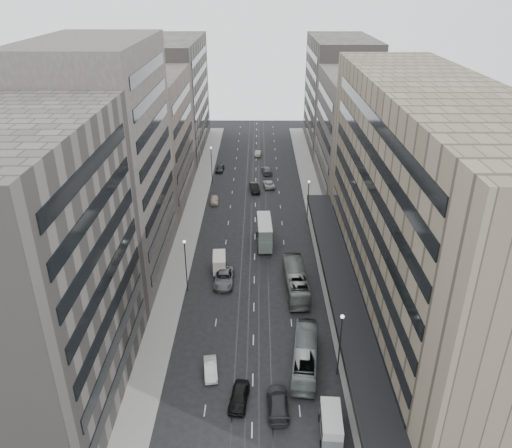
{
  "coord_description": "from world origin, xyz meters",
  "views": [
    {
      "loc": [
        0.59,
        -48.91,
        40.8
      ],
      "look_at": [
        0.23,
        19.94,
        6.98
      ],
      "focal_mm": 35.0,
      "sensor_mm": 36.0,
      "label": 1
    }
  ],
  "objects_px": {
    "bus_near": "(305,355)",
    "bus_far": "(296,280)",
    "sedan_0": "(239,397)",
    "vw_microbus": "(331,423)",
    "panel_van": "(219,262)",
    "double_decker": "(264,232)",
    "sedan_1": "(211,369)",
    "sedan_2": "(224,278)"
  },
  "relations": [
    {
      "from": "panel_van",
      "to": "sedan_0",
      "type": "height_order",
      "value": "panel_van"
    },
    {
      "from": "bus_near",
      "to": "sedan_2",
      "type": "height_order",
      "value": "bus_near"
    },
    {
      "from": "vw_microbus",
      "to": "bus_far",
      "type": "bearing_deg",
      "value": 97.25
    },
    {
      "from": "sedan_0",
      "to": "bus_near",
      "type": "bearing_deg",
      "value": 44.86
    },
    {
      "from": "double_decker",
      "to": "sedan_0",
      "type": "height_order",
      "value": "double_decker"
    },
    {
      "from": "bus_far",
      "to": "vw_microbus",
      "type": "xyz_separation_m",
      "value": [
        1.81,
        -25.66,
        -0.22
      ]
    },
    {
      "from": "bus_near",
      "to": "vw_microbus",
      "type": "height_order",
      "value": "bus_near"
    },
    {
      "from": "bus_far",
      "to": "double_decker",
      "type": "height_order",
      "value": "double_decker"
    },
    {
      "from": "sedan_0",
      "to": "sedan_1",
      "type": "distance_m",
      "value": 5.57
    },
    {
      "from": "panel_van",
      "to": "sedan_2",
      "type": "xyz_separation_m",
      "value": [
        0.92,
        -3.48,
        -0.65
      ]
    },
    {
      "from": "sedan_1",
      "to": "vw_microbus",
      "type": "bearing_deg",
      "value": -41.33
    },
    {
      "from": "bus_near",
      "to": "sedan_0",
      "type": "bearing_deg",
      "value": 44.54
    },
    {
      "from": "bus_near",
      "to": "double_decker",
      "type": "distance_m",
      "value": 30.13
    },
    {
      "from": "panel_van",
      "to": "sedan_0",
      "type": "relative_size",
      "value": 0.95
    },
    {
      "from": "bus_near",
      "to": "bus_far",
      "type": "relative_size",
      "value": 0.94
    },
    {
      "from": "bus_near",
      "to": "bus_far",
      "type": "distance_m",
      "value": 15.89
    },
    {
      "from": "vw_microbus",
      "to": "sedan_2",
      "type": "xyz_separation_m",
      "value": [
        -12.34,
        27.44,
        -0.58
      ]
    },
    {
      "from": "vw_microbus",
      "to": "panel_van",
      "type": "bearing_deg",
      "value": 116.41
    },
    {
      "from": "bus_far",
      "to": "sedan_1",
      "type": "distance_m",
      "value": 20.41
    },
    {
      "from": "double_decker",
      "to": "sedan_2",
      "type": "relative_size",
      "value": 1.34
    },
    {
      "from": "sedan_2",
      "to": "bus_far",
      "type": "bearing_deg",
      "value": -9.3
    },
    {
      "from": "bus_far",
      "to": "sedan_2",
      "type": "bearing_deg",
      "value": -12.24
    },
    {
      "from": "bus_near",
      "to": "sedan_1",
      "type": "bearing_deg",
      "value": 14.16
    },
    {
      "from": "bus_far",
      "to": "vw_microbus",
      "type": "height_order",
      "value": "bus_far"
    },
    {
      "from": "vw_microbus",
      "to": "sedan_0",
      "type": "height_order",
      "value": "vw_microbus"
    },
    {
      "from": "sedan_0",
      "to": "vw_microbus",
      "type": "bearing_deg",
      "value": -16.07
    },
    {
      "from": "bus_far",
      "to": "panel_van",
      "type": "xyz_separation_m",
      "value": [
        -11.44,
        5.26,
        -0.15
      ]
    },
    {
      "from": "sedan_2",
      "to": "double_decker",
      "type": "bearing_deg",
      "value": 63.46
    },
    {
      "from": "double_decker",
      "to": "sedan_0",
      "type": "xyz_separation_m",
      "value": [
        -3.06,
        -35.53,
        -1.61
      ]
    },
    {
      "from": "double_decker",
      "to": "vw_microbus",
      "type": "bearing_deg",
      "value": -83.17
    },
    {
      "from": "double_decker",
      "to": "sedan_1",
      "type": "distance_m",
      "value": 31.86
    },
    {
      "from": "vw_microbus",
      "to": "sedan_0",
      "type": "distance_m",
      "value": 10.12
    },
    {
      "from": "bus_far",
      "to": "sedan_2",
      "type": "relative_size",
      "value": 1.93
    },
    {
      "from": "panel_van",
      "to": "sedan_2",
      "type": "distance_m",
      "value": 3.65
    },
    {
      "from": "panel_van",
      "to": "sedan_1",
      "type": "distance_m",
      "value": 22.53
    },
    {
      "from": "double_decker",
      "to": "panel_van",
      "type": "relative_size",
      "value": 1.84
    },
    {
      "from": "bus_far",
      "to": "sedan_2",
      "type": "distance_m",
      "value": 10.71
    },
    {
      "from": "double_decker",
      "to": "sedan_2",
      "type": "height_order",
      "value": "double_decker"
    },
    {
      "from": "sedan_1",
      "to": "sedan_2",
      "type": "xyz_separation_m",
      "value": [
        0.35,
        19.03,
        0.18
      ]
    },
    {
      "from": "sedan_1",
      "to": "sedan_2",
      "type": "height_order",
      "value": "sedan_2"
    },
    {
      "from": "panel_van",
      "to": "sedan_0",
      "type": "distance_m",
      "value": 27.2
    },
    {
      "from": "panel_van",
      "to": "double_decker",
      "type": "bearing_deg",
      "value": 46.72
    }
  ]
}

